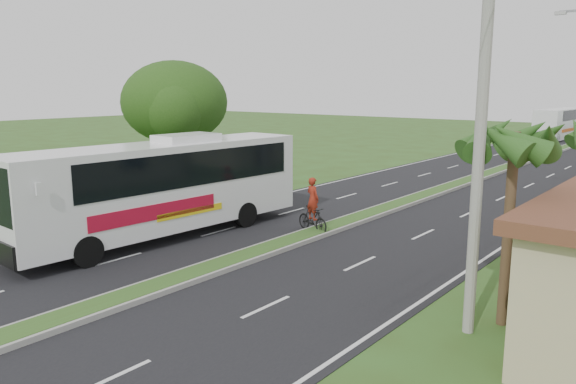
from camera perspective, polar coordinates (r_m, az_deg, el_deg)
The scene contains 11 objects.
ground at distance 18.36m, azimuth -10.62°, elevation -8.86°, with size 180.00×180.00×0.00m, color #364C1C.
road_asphalt at distance 34.41m, azimuth 15.42°, elevation 0.13°, with size 14.00×160.00×0.02m, color black.
median_strip at distance 34.40m, azimuth 15.43°, elevation 0.28°, with size 1.20×160.00×0.18m.
lane_edge_left at distance 37.51m, azimuth 6.00°, elevation 1.29°, with size 0.12×160.00×0.01m, color silver.
lane_edge_right at distance 32.44m, azimuth 26.33°, elevation -1.25°, with size 0.12×160.00×0.01m, color silver.
palm_verge_a at distance 14.86m, azimuth 22.03°, elevation 4.71°, with size 2.40×2.40×5.45m.
shade_tree at distance 33.06m, azimuth -11.54°, elevation 8.64°, with size 6.30×6.00×7.54m.
utility_pole_a at distance 14.01m, azimuth 19.12°, elevation 8.41°, with size 1.60×0.28×11.00m.
coach_bus_main at distance 23.13m, azimuth -12.50°, elevation 0.96°, with size 3.36×12.95×4.15m.
coach_bus_far at distance 73.37m, azimuth 25.94°, elevation 6.42°, with size 3.08×12.12×3.50m.
motorcyclist at distance 23.67m, azimuth 2.51°, elevation -2.11°, with size 1.91×0.96×2.36m.
Camera 1 is at (13.23, -11.18, 6.09)m, focal length 35.00 mm.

